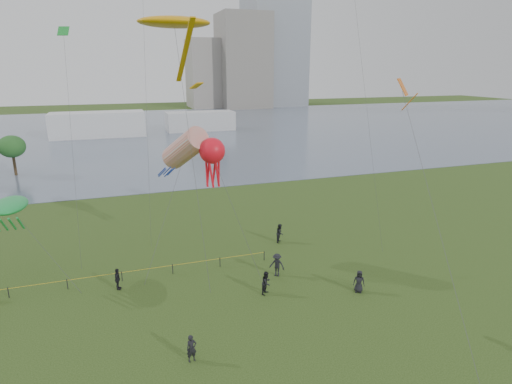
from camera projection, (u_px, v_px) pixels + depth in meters
name	position (u px, v px, depth m)	size (l,w,h in m)	color
lake	(147.00, 132.00, 113.78)	(400.00, 120.00, 0.08)	slate
building_mid	(243.00, 61.00, 179.07)	(20.00, 20.00, 38.00)	slate
building_low	(208.00, 74.00, 181.59)	(16.00, 18.00, 28.00)	gray
pavilion_left	(98.00, 124.00, 104.69)	(22.00, 8.00, 6.00)	silver
pavilion_right	(200.00, 121.00, 115.60)	(18.00, 7.00, 5.00)	silver
fence	(36.00, 287.00, 31.94)	(24.07, 0.07, 1.05)	black
spectator_a	(266.00, 283.00, 31.87)	(0.87, 0.68, 1.79)	black
spectator_b	(277.00, 265.00, 34.59)	(1.26, 0.72, 1.95)	black
spectator_c	(118.00, 279.00, 32.50)	(1.00, 0.42, 1.71)	black
spectator_d	(359.00, 281.00, 32.12)	(0.85, 0.55, 1.73)	black
spectator_f	(192.00, 348.00, 24.51)	(0.60, 0.40, 1.65)	black
spectator_g	(280.00, 233.00, 41.40)	(0.89, 0.70, 1.84)	black
kite_stingray	(174.00, 23.00, 33.15)	(5.71, 10.26, 20.17)	#3F3F42
kite_windsock	(185.00, 148.00, 35.43)	(6.24, 6.43, 11.89)	#3F3F42
kite_creature	(10.00, 206.00, 32.53)	(5.89, 6.22, 6.69)	#3F3F42
kite_octopus	(212.00, 152.00, 34.05)	(3.86, 5.28, 11.01)	#3F3F42
kite_delta	(406.00, 100.00, 30.40)	(4.38, 14.36, 15.59)	#3F3F42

